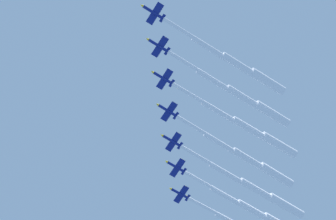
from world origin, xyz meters
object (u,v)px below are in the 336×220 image
at_px(jet_starboard_inner, 251,129).
at_px(jet_port_outer, 254,211).
at_px(jet_starboard_mid, 258,191).
at_px(jet_port_inner, 244,98).
at_px(jet_lead, 240,65).
at_px(jet_port_mid, 250,160).

relative_size(jet_starboard_inner, jet_port_outer, 1.03).
relative_size(jet_starboard_inner, jet_starboard_mid, 0.96).
bearing_deg(jet_starboard_inner, jet_port_inner, 119.39).
bearing_deg(jet_starboard_inner, jet_port_outer, -52.41).
distance_m(jet_starboard_mid, jet_port_outer, 11.64).
xyz_separation_m(jet_lead, jet_starboard_mid, (30.78, -49.02, -1.73)).
height_order(jet_starboard_inner, jet_port_outer, jet_starboard_inner).
bearing_deg(jet_port_outer, jet_port_mid, 125.45).
relative_size(jet_port_inner, jet_port_outer, 0.99).
bearing_deg(jet_port_mid, jet_port_inner, 125.38).
relative_size(jet_port_mid, jet_starboard_mid, 0.94).
xyz_separation_m(jet_port_inner, jet_port_outer, (31.57, -44.41, -1.33)).
relative_size(jet_lead, jet_starboard_mid, 0.89).
distance_m(jet_lead, jet_starboard_inner, 29.15).
distance_m(jet_starboard_inner, jet_starboard_mid, 28.86).
bearing_deg(jet_starboard_mid, jet_port_mid, 116.26).
relative_size(jet_starboard_mid, jet_port_outer, 1.07).
bearing_deg(jet_starboard_mid, jet_port_inner, 122.15).
relative_size(jet_port_mid, jet_port_outer, 1.01).
bearing_deg(jet_port_outer, jet_lead, 124.70).
distance_m(jet_lead, jet_port_inner, 14.65).
bearing_deg(jet_port_inner, jet_starboard_mid, -57.85).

